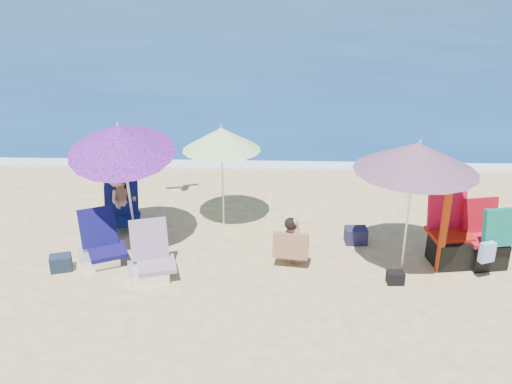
{
  "coord_description": "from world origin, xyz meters",
  "views": [
    {
      "loc": [
        -0.03,
        -6.71,
        4.38
      ],
      "look_at": [
        -0.3,
        1.0,
        1.1
      ],
      "focal_mm": 38.95,
      "sensor_mm": 36.0,
      "label": 1
    }
  ],
  "objects_px": {
    "chair_navy": "(100,249)",
    "camp_chair_right": "(486,243)",
    "person_center": "(292,242)",
    "person_left": "(123,202)",
    "furled_umbrella": "(444,222)",
    "umbrella_striped": "(221,139)",
    "umbrella_turquoise": "(417,157)",
    "umbrella_blue": "(120,139)",
    "chair_rainbow": "(150,263)",
    "camp_chair_left": "(450,244)"
  },
  "relations": [
    {
      "from": "chair_navy",
      "to": "camp_chair_right",
      "type": "xyz_separation_m",
      "value": [
        5.91,
        0.08,
        0.17
      ]
    },
    {
      "from": "chair_navy",
      "to": "person_center",
      "type": "xyz_separation_m",
      "value": [
        2.97,
        -0.0,
        0.17
      ]
    },
    {
      "from": "person_left",
      "to": "furled_umbrella",
      "type": "bearing_deg",
      "value": -14.27
    },
    {
      "from": "umbrella_striped",
      "to": "camp_chair_right",
      "type": "height_order",
      "value": "umbrella_striped"
    },
    {
      "from": "umbrella_striped",
      "to": "person_center",
      "type": "distance_m",
      "value": 2.21
    },
    {
      "from": "umbrella_turquoise",
      "to": "umbrella_blue",
      "type": "xyz_separation_m",
      "value": [
        -4.34,
        0.5,
        0.05
      ]
    },
    {
      "from": "umbrella_blue",
      "to": "camp_chair_right",
      "type": "relative_size",
      "value": 2.15
    },
    {
      "from": "chair_rainbow",
      "to": "camp_chair_left",
      "type": "bearing_deg",
      "value": 6.97
    },
    {
      "from": "umbrella_turquoise",
      "to": "camp_chair_right",
      "type": "xyz_separation_m",
      "value": [
        1.23,
        0.1,
        -1.4
      ]
    },
    {
      "from": "chair_rainbow",
      "to": "person_left",
      "type": "height_order",
      "value": "person_left"
    },
    {
      "from": "umbrella_blue",
      "to": "chair_navy",
      "type": "relative_size",
      "value": 2.55
    },
    {
      "from": "umbrella_blue",
      "to": "camp_chair_left",
      "type": "distance_m",
      "value": 5.29
    },
    {
      "from": "umbrella_blue",
      "to": "person_left",
      "type": "height_order",
      "value": "umbrella_blue"
    },
    {
      "from": "chair_navy",
      "to": "furled_umbrella",
      "type": "bearing_deg",
      "value": -1.21
    },
    {
      "from": "umbrella_striped",
      "to": "umbrella_blue",
      "type": "xyz_separation_m",
      "value": [
        -1.44,
        -0.97,
        0.28
      ]
    },
    {
      "from": "umbrella_striped",
      "to": "furled_umbrella",
      "type": "height_order",
      "value": "umbrella_striped"
    },
    {
      "from": "umbrella_turquoise",
      "to": "furled_umbrella",
      "type": "relative_size",
      "value": 1.36
    },
    {
      "from": "camp_chair_right",
      "to": "person_center",
      "type": "relative_size",
      "value": 1.33
    },
    {
      "from": "umbrella_striped",
      "to": "umbrella_turquoise",
      "type": "bearing_deg",
      "value": -26.76
    },
    {
      "from": "camp_chair_left",
      "to": "person_center",
      "type": "height_order",
      "value": "camp_chair_left"
    },
    {
      "from": "umbrella_blue",
      "to": "person_left",
      "type": "xyz_separation_m",
      "value": [
        -0.28,
        0.71,
        -1.35
      ]
    },
    {
      "from": "umbrella_blue",
      "to": "person_center",
      "type": "xyz_separation_m",
      "value": [
        2.62,
        -0.48,
        -1.46
      ]
    },
    {
      "from": "person_left",
      "to": "camp_chair_right",
      "type": "bearing_deg",
      "value": -10.75
    },
    {
      "from": "camp_chair_left",
      "to": "person_left",
      "type": "distance_m",
      "value": 5.43
    },
    {
      "from": "furled_umbrella",
      "to": "camp_chair_left",
      "type": "bearing_deg",
      "value": 48.3
    },
    {
      "from": "furled_umbrella",
      "to": "chair_navy",
      "type": "relative_size",
      "value": 1.7
    },
    {
      "from": "umbrella_turquoise",
      "to": "umbrella_blue",
      "type": "bearing_deg",
      "value": 173.49
    },
    {
      "from": "chair_rainbow",
      "to": "umbrella_blue",
      "type": "bearing_deg",
      "value": 120.64
    },
    {
      "from": "person_center",
      "to": "chair_navy",
      "type": "bearing_deg",
      "value": 179.95
    },
    {
      "from": "chair_navy",
      "to": "umbrella_turquoise",
      "type": "bearing_deg",
      "value": -0.23
    },
    {
      "from": "umbrella_striped",
      "to": "camp_chair_right",
      "type": "xyz_separation_m",
      "value": [
        4.13,
        -1.37,
        -1.18
      ]
    },
    {
      "from": "umbrella_blue",
      "to": "furled_umbrella",
      "type": "bearing_deg",
      "value": -6.93
    },
    {
      "from": "umbrella_striped",
      "to": "furled_umbrella",
      "type": "bearing_deg",
      "value": -24.67
    },
    {
      "from": "umbrella_striped",
      "to": "umbrella_blue",
      "type": "bearing_deg",
      "value": -146.1
    },
    {
      "from": "umbrella_striped",
      "to": "person_center",
      "type": "height_order",
      "value": "umbrella_striped"
    },
    {
      "from": "chair_rainbow",
      "to": "chair_navy",
      "type": "bearing_deg",
      "value": 155.4
    },
    {
      "from": "umbrella_turquoise",
      "to": "chair_rainbow",
      "type": "height_order",
      "value": "umbrella_turquoise"
    },
    {
      "from": "person_center",
      "to": "furled_umbrella",
      "type": "bearing_deg",
      "value": -2.77
    },
    {
      "from": "camp_chair_right",
      "to": "person_left",
      "type": "distance_m",
      "value": 5.95
    },
    {
      "from": "person_left",
      "to": "person_center",
      "type": "bearing_deg",
      "value": -22.29
    },
    {
      "from": "umbrella_striped",
      "to": "camp_chair_left",
      "type": "relative_size",
      "value": 1.68
    },
    {
      "from": "umbrella_turquoise",
      "to": "chair_navy",
      "type": "distance_m",
      "value": 4.94
    },
    {
      "from": "umbrella_blue",
      "to": "furled_umbrella",
      "type": "xyz_separation_m",
      "value": [
        4.81,
        -0.59,
        -1.02
      ]
    },
    {
      "from": "umbrella_blue",
      "to": "umbrella_turquoise",
      "type": "bearing_deg",
      "value": -6.51
    },
    {
      "from": "umbrella_turquoise",
      "to": "chair_navy",
      "type": "relative_size",
      "value": 2.31
    },
    {
      "from": "person_center",
      "to": "umbrella_turquoise",
      "type": "bearing_deg",
      "value": -0.53
    },
    {
      "from": "chair_navy",
      "to": "person_left",
      "type": "distance_m",
      "value": 1.22
    },
    {
      "from": "umbrella_turquoise",
      "to": "person_center",
      "type": "distance_m",
      "value": 2.21
    },
    {
      "from": "umbrella_blue",
      "to": "camp_chair_left",
      "type": "height_order",
      "value": "umbrella_blue"
    },
    {
      "from": "umbrella_blue",
      "to": "furled_umbrella",
      "type": "distance_m",
      "value": 4.95
    }
  ]
}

